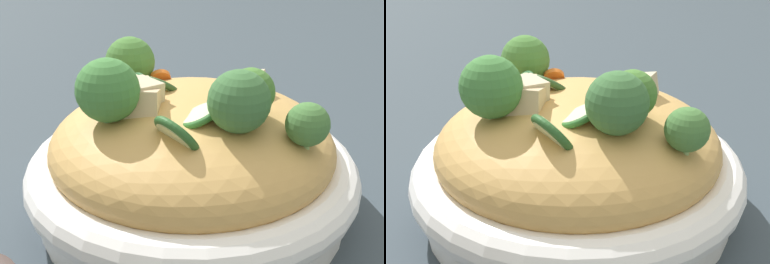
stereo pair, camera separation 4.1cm
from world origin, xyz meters
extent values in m
plane|color=#354049|center=(0.00, 0.00, 0.00)|extent=(3.00, 3.00, 0.00)
cylinder|color=white|center=(0.00, 0.00, 0.01)|extent=(0.29, 0.29, 0.02)
torus|color=white|center=(0.00, 0.00, 0.04)|extent=(0.30, 0.30, 0.04)
ellipsoid|color=tan|center=(0.00, 0.00, 0.07)|extent=(0.26, 0.26, 0.09)
torus|color=tan|center=(0.02, 0.04, 0.10)|extent=(0.07, 0.07, 0.02)
torus|color=tan|center=(0.01, -0.04, 0.09)|extent=(0.06, 0.06, 0.02)
cone|color=#9ABE7B|center=(-0.10, 0.02, 0.09)|extent=(0.03, 0.03, 0.02)
sphere|color=#467A35|center=(-0.10, 0.02, 0.12)|extent=(0.06, 0.06, 0.05)
cone|color=#9FBD72|center=(0.06, -0.02, 0.10)|extent=(0.03, 0.03, 0.02)
sphere|color=#3B6B3A|center=(0.06, -0.02, 0.13)|extent=(0.07, 0.07, 0.05)
cone|color=#9EBB70|center=(0.06, 0.01, 0.10)|extent=(0.02, 0.02, 0.02)
sphere|color=#447732|center=(0.06, 0.01, 0.13)|extent=(0.05, 0.05, 0.04)
cone|color=#A5C073|center=(0.10, 0.01, 0.09)|extent=(0.02, 0.02, 0.02)
sphere|color=#45763A|center=(0.10, 0.01, 0.11)|extent=(0.04, 0.04, 0.03)
cone|color=#9BC07B|center=(-0.03, -0.07, 0.10)|extent=(0.02, 0.02, 0.02)
sphere|color=#407C3C|center=(-0.03, -0.07, 0.13)|extent=(0.05, 0.05, 0.05)
cylinder|color=orange|center=(-0.07, -0.03, 0.10)|extent=(0.03, 0.02, 0.02)
cylinder|color=orange|center=(-0.07, 0.03, 0.10)|extent=(0.02, 0.03, 0.02)
cylinder|color=orange|center=(-0.04, -0.04, 0.11)|extent=(0.03, 0.03, 0.01)
cylinder|color=beige|center=(-0.04, 0.00, 0.11)|extent=(0.03, 0.03, 0.02)
torus|color=#2C4F24|center=(-0.04, 0.00, 0.11)|extent=(0.04, 0.04, 0.03)
cylinder|color=beige|center=(-0.06, -0.02, 0.11)|extent=(0.04, 0.03, 0.03)
torus|color=#215429|center=(-0.06, -0.02, 0.11)|extent=(0.05, 0.04, 0.03)
cylinder|color=beige|center=(0.04, -0.06, 0.11)|extent=(0.04, 0.03, 0.03)
torus|color=#295927|center=(0.04, -0.06, 0.11)|extent=(0.05, 0.04, 0.04)
cylinder|color=beige|center=(0.03, -0.03, 0.11)|extent=(0.04, 0.04, 0.02)
torus|color=#265D25|center=(0.03, -0.03, 0.11)|extent=(0.05, 0.05, 0.02)
cube|color=beige|center=(-0.03, -0.04, 0.11)|extent=(0.04, 0.04, 0.03)
cube|color=#D0B389|center=(-0.02, -0.04, 0.11)|extent=(0.05, 0.05, 0.03)
cube|color=#CDB187|center=(-0.03, -0.03, 0.11)|extent=(0.04, 0.04, 0.03)
cube|color=#C5B892|center=(0.02, 0.06, 0.11)|extent=(0.04, 0.04, 0.03)
camera|label=1|loc=(0.24, -0.28, 0.25)|focal=42.13mm
camera|label=2|loc=(0.27, -0.25, 0.25)|focal=42.13mm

